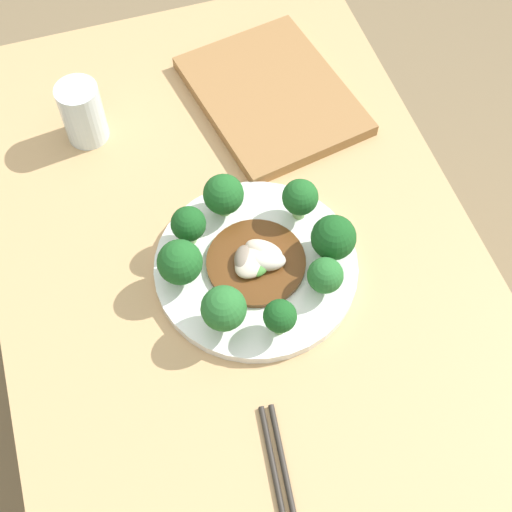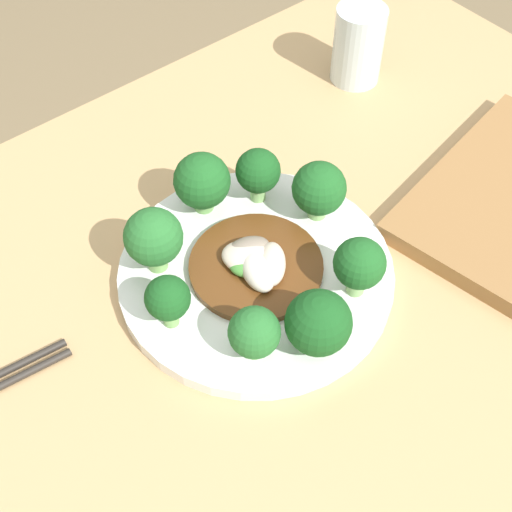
# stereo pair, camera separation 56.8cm
# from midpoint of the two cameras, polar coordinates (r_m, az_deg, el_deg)

# --- Properties ---
(ground_plane) EXTENTS (8.00, 8.00, 0.00)m
(ground_plane) POSITION_cam_midpoint_polar(r_m,az_deg,el_deg) (1.52, -8.83, -17.40)
(ground_plane) COLOR #7F6B4C
(table) EXTENTS (0.99, 0.65, 0.77)m
(table) POSITION_cam_midpoint_polar(r_m,az_deg,el_deg) (1.16, -11.41, -12.89)
(table) COLOR tan
(table) RESTS_ON ground_plane
(plate) EXTENTS (0.27, 0.27, 0.02)m
(plate) POSITION_cam_midpoint_polar(r_m,az_deg,el_deg) (0.78, -14.69, -6.10)
(plate) COLOR white
(plate) RESTS_ON table
(broccoli_southwest) EXTENTS (0.05, 0.05, 0.06)m
(broccoli_southwest) POSITION_cam_midpoint_polar(r_m,az_deg,el_deg) (0.79, -21.27, -2.03)
(broccoli_southwest) COLOR #89B76B
(broccoli_southwest) RESTS_ON plate
(broccoli_west) EXTENTS (0.06, 0.06, 0.07)m
(broccoli_west) POSITION_cam_midpoint_polar(r_m,az_deg,el_deg) (0.79, -17.49, 0.97)
(broccoli_west) COLOR #89B76B
(broccoli_west) RESTS_ON plate
(broccoli_northwest) EXTENTS (0.05, 0.05, 0.07)m
(broccoli_northwest) POSITION_cam_midpoint_polar(r_m,az_deg,el_deg) (0.76, -10.44, 0.63)
(broccoli_northwest) COLOR #89B76B
(broccoli_northwest) RESTS_ON plate
(broccoli_south) EXTENTS (0.06, 0.06, 0.07)m
(broccoli_south) POSITION_cam_midpoint_polar(r_m,az_deg,el_deg) (0.76, -22.64, -5.80)
(broccoli_south) COLOR #70A356
(broccoli_south) RESTS_ON plate
(broccoli_east) EXTENTS (0.04, 0.04, 0.06)m
(broccoli_east) POSITION_cam_midpoint_polar(r_m,az_deg,el_deg) (0.70, -14.19, -11.70)
(broccoli_east) COLOR #7AAD5B
(broccoli_east) RESTS_ON plate
(broccoli_southeast) EXTENTS (0.06, 0.06, 0.07)m
(broccoli_southeast) POSITION_cam_midpoint_polar(r_m,az_deg,el_deg) (0.72, -19.56, -10.66)
(broccoli_southeast) COLOR #7AAD5B
(broccoli_southeast) RESTS_ON plate
(broccoli_northeast) EXTENTS (0.05, 0.05, 0.06)m
(broccoli_northeast) POSITION_cam_midpoint_polar(r_m,az_deg,el_deg) (0.71, -8.95, -7.54)
(broccoli_northeast) COLOR #7AAD5B
(broccoli_northeast) RESTS_ON plate
(broccoli_north) EXTENTS (0.06, 0.06, 0.07)m
(broccoli_north) POSITION_cam_midpoint_polar(r_m,az_deg,el_deg) (0.73, -7.63, -3.56)
(broccoli_north) COLOR #7AAD5B
(broccoli_north) RESTS_ON plate
(stirfry_center) EXTENTS (0.13, 0.13, 0.03)m
(stirfry_center) POSITION_cam_midpoint_polar(r_m,az_deg,el_deg) (0.77, -14.91, -5.59)
(stirfry_center) COLOR #5B3314
(stirfry_center) RESTS_ON plate
(drinking_glass) EXTENTS (0.06, 0.06, 0.10)m
(drinking_glass) POSITION_cam_midpoint_polar(r_m,az_deg,el_deg) (0.96, -28.18, 8.29)
(drinking_glass) COLOR silver
(drinking_glass) RESTS_ON table
(chopsticks) EXTENTS (0.24, 0.05, 0.01)m
(chopsticks) POSITION_cam_midpoint_polar(r_m,az_deg,el_deg) (0.71, -15.22, -29.44)
(chopsticks) COLOR #2D2823
(chopsticks) RESTS_ON table
(cutting_board) EXTENTS (0.31, 0.26, 0.02)m
(cutting_board) POSITION_cam_midpoint_polar(r_m,az_deg,el_deg) (0.94, -10.78, 11.00)
(cutting_board) COLOR olive
(cutting_board) RESTS_ON table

